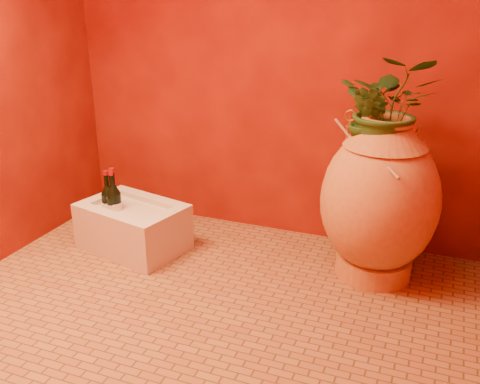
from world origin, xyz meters
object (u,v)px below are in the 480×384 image
at_px(stone_basin, 133,227).
at_px(wine_bottle_a, 115,205).
at_px(wine_bottle_c, 114,206).
at_px(wine_bottle_b, 109,204).
at_px(amphora, 379,200).
at_px(wall_tap, 350,123).

height_order(stone_basin, wine_bottle_a, wine_bottle_a).
xyz_separation_m(wine_bottle_a, wine_bottle_c, (-0.00, -0.00, -0.00)).
bearing_deg(wine_bottle_b, amphora, 8.39).
bearing_deg(wine_bottle_b, wine_bottle_c, -22.58).
relative_size(amphora, wine_bottle_b, 2.70).
bearing_deg(wall_tap, stone_basin, -156.80).
xyz_separation_m(wine_bottle_a, wall_tap, (1.19, 0.50, 0.46)).
height_order(amphora, wine_bottle_b, amphora).
distance_m(stone_basin, wine_bottle_c, 0.17).
relative_size(amphora, wine_bottle_c, 2.59).
height_order(amphora, stone_basin, amphora).
relative_size(stone_basin, wine_bottle_a, 1.90).
distance_m(amphora, wall_tap, 0.47).
xyz_separation_m(wine_bottle_b, wall_tap, (1.24, 0.49, 0.47)).
bearing_deg(wine_bottle_b, stone_basin, 7.20).
xyz_separation_m(stone_basin, wall_tap, (1.10, 0.47, 0.60)).
relative_size(amphora, stone_basin, 1.31).
xyz_separation_m(stone_basin, wine_bottle_a, (-0.09, -0.03, 0.14)).
relative_size(wine_bottle_c, wall_tap, 2.13).
relative_size(amphora, wine_bottle_a, 2.49).
bearing_deg(amphora, stone_basin, -171.49).
relative_size(wine_bottle_b, wine_bottle_c, 0.96).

